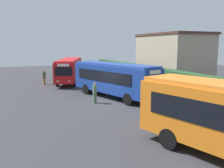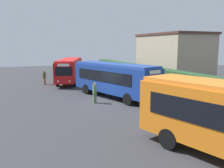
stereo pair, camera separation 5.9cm
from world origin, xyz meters
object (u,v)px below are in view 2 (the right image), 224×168
(person_left, at_px, (44,77))
(person_center, at_px, (92,78))
(bus_red, at_px, (70,69))
(person_right, at_px, (95,92))
(bus_blue, at_px, (114,78))

(person_left, xyz_separation_m, person_center, (3.05, 5.29, -0.03))
(bus_red, height_order, person_right, bus_red)
(bus_blue, bearing_deg, person_right, -77.41)
(person_left, distance_m, person_center, 6.11)
(bus_red, distance_m, person_right, 12.19)
(person_left, bearing_deg, person_center, -130.64)
(bus_red, height_order, person_center, bus_red)
(bus_blue, distance_m, person_left, 11.53)
(bus_blue, height_order, person_center, bus_blue)
(person_right, bearing_deg, bus_blue, -146.32)
(bus_blue, relative_size, person_right, 5.75)
(person_left, bearing_deg, person_right, -176.47)
(bus_red, xyz_separation_m, bus_blue, (10.74, 1.95, 0.06))
(bus_blue, height_order, person_left, bus_blue)
(bus_red, relative_size, person_left, 5.80)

